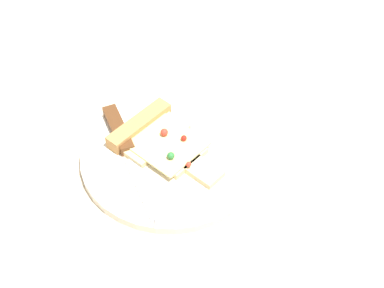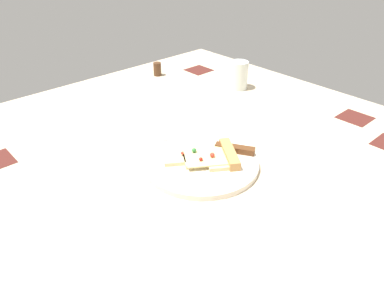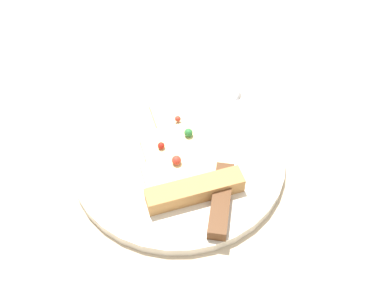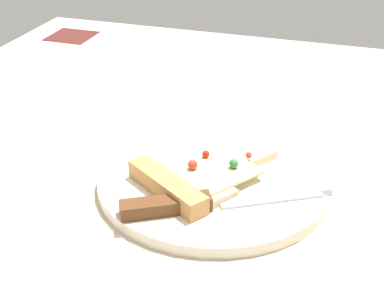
{
  "view_description": "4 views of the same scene",
  "coord_description": "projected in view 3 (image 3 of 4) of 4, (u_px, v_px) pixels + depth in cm",
  "views": [
    {
      "loc": [
        -47.82,
        -15.51,
        66.11
      ],
      "look_at": [
        8.24,
        -7.8,
        3.67
      ],
      "focal_mm": 52.55,
      "sensor_mm": 36.0,
      "label": 1
    },
    {
      "loc": [
        62.62,
        -57.44,
        51.2
      ],
      "look_at": [
        4.58,
        -4.48,
        4.31
      ],
      "focal_mm": 34.72,
      "sensor_mm": 36.0,
      "label": 2
    },
    {
      "loc": [
        35.51,
        19.58,
        46.28
      ],
      "look_at": [
        6.39,
        -3.92,
        2.21
      ],
      "focal_mm": 40.9,
      "sensor_mm": 36.0,
      "label": 3
    },
    {
      "loc": [
        -7.8,
        52.83,
        37.97
      ],
      "look_at": [
        11.86,
        -7.43,
        3.64
      ],
      "focal_mm": 54.18,
      "sensor_mm": 36.0,
      "label": 4
    }
  ],
  "objects": [
    {
      "name": "pizza_slice",
      "position": [
        184.0,
        164.0,
        0.56
      ],
      "size": [
        16.14,
        18.8,
        2.47
      ],
      "rotation": [
        0.0,
        0.0,
        2.55
      ],
      "color": "beige",
      "rests_on": "plate"
    },
    {
      "name": "knife",
      "position": [
        225.0,
        171.0,
        0.55
      ],
      "size": [
        21.78,
        13.93,
        2.45
      ],
      "rotation": [
        0.0,
        0.0,
        2.1
      ],
      "color": "silver",
      "rests_on": "plate"
    },
    {
      "name": "plate",
      "position": [
        179.0,
        156.0,
        0.58
      ],
      "size": [
        28.14,
        28.14,
        1.41
      ],
      "primitive_type": "cylinder",
      "color": "silver",
      "rests_on": "ground_plane"
    },
    {
      "name": "ground_plane",
      "position": [
        241.0,
        148.0,
        0.62
      ],
      "size": [
        125.76,
        125.76,
        3.0
      ],
      "color": "#C6B293",
      "rests_on": "ground"
    }
  ]
}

